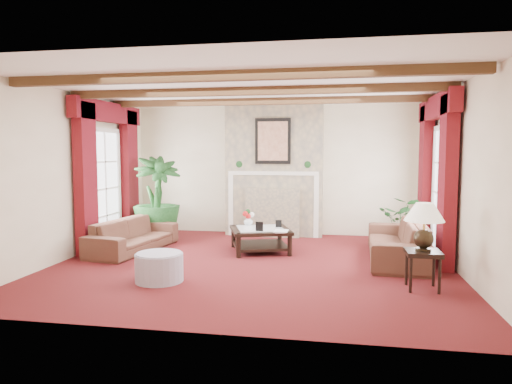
% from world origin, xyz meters
% --- Properties ---
extents(floor, '(6.00, 6.00, 0.00)m').
position_xyz_m(floor, '(0.00, 0.00, 0.00)').
color(floor, '#4A100D').
rests_on(floor, ground).
extents(ceiling, '(6.00, 6.00, 0.00)m').
position_xyz_m(ceiling, '(0.00, 0.00, 2.70)').
color(ceiling, white).
rests_on(ceiling, floor).
extents(back_wall, '(6.00, 0.02, 2.70)m').
position_xyz_m(back_wall, '(0.00, 2.75, 1.35)').
color(back_wall, beige).
rests_on(back_wall, ground).
extents(left_wall, '(0.02, 5.50, 2.70)m').
position_xyz_m(left_wall, '(-3.00, 0.00, 1.35)').
color(left_wall, beige).
rests_on(left_wall, ground).
extents(right_wall, '(0.02, 5.50, 2.70)m').
position_xyz_m(right_wall, '(3.00, 0.00, 1.35)').
color(right_wall, beige).
rests_on(right_wall, ground).
extents(ceiling_beams, '(6.00, 3.00, 0.12)m').
position_xyz_m(ceiling_beams, '(0.00, 0.00, 2.64)').
color(ceiling_beams, '#3B2312').
rests_on(ceiling_beams, ceiling).
extents(fireplace, '(2.00, 0.52, 2.70)m').
position_xyz_m(fireplace, '(0.00, 2.55, 2.70)').
color(fireplace, tan).
rests_on(fireplace, ground).
extents(french_door_left, '(0.10, 1.10, 2.16)m').
position_xyz_m(french_door_left, '(-2.97, 1.00, 2.13)').
color(french_door_left, white).
rests_on(french_door_left, ground).
extents(french_door_right, '(0.10, 1.10, 2.16)m').
position_xyz_m(french_door_right, '(2.97, 1.00, 2.13)').
color(french_door_right, white).
rests_on(french_door_right, ground).
extents(curtains_left, '(0.20, 2.40, 2.55)m').
position_xyz_m(curtains_left, '(-2.86, 1.00, 2.55)').
color(curtains_left, '#4F0A17').
rests_on(curtains_left, ground).
extents(curtains_right, '(0.20, 2.40, 2.55)m').
position_xyz_m(curtains_right, '(2.86, 1.00, 2.55)').
color(curtains_right, '#4F0A17').
rests_on(curtains_right, ground).
extents(sofa_left, '(2.07, 1.15, 0.74)m').
position_xyz_m(sofa_left, '(-2.22, 0.58, 0.37)').
color(sofa_left, '#340E14').
rests_on(sofa_left, ground).
extents(sofa_right, '(2.23, 0.87, 0.84)m').
position_xyz_m(sofa_right, '(2.23, 0.66, 0.42)').
color(sofa_right, '#340E14').
rests_on(sofa_right, ground).
extents(potted_palm, '(2.54, 2.56, 0.93)m').
position_xyz_m(potted_palm, '(-2.24, 1.72, 0.46)').
color(potted_palm, black).
rests_on(potted_palm, ground).
extents(small_plant, '(1.55, 1.57, 0.71)m').
position_xyz_m(small_plant, '(2.50, 1.82, 0.36)').
color(small_plant, black).
rests_on(small_plant, ground).
extents(coffee_table, '(1.24, 1.24, 0.40)m').
position_xyz_m(coffee_table, '(-0.02, 0.91, 0.20)').
color(coffee_table, black).
rests_on(coffee_table, ground).
extents(side_table, '(0.51, 0.51, 0.50)m').
position_xyz_m(side_table, '(2.35, -0.92, 0.25)').
color(side_table, black).
rests_on(side_table, ground).
extents(ottoman, '(0.64, 0.64, 0.37)m').
position_xyz_m(ottoman, '(-1.06, -1.14, 0.19)').
color(ottoman, '#928A9D').
rests_on(ottoman, ground).
extents(table_lamp, '(0.49, 0.49, 0.62)m').
position_xyz_m(table_lamp, '(2.35, -0.92, 0.81)').
color(table_lamp, black).
rests_on(table_lamp, side_table).
extents(flower_vase, '(0.28, 0.28, 0.17)m').
position_xyz_m(flower_vase, '(-0.30, 1.22, 0.49)').
color(flower_vase, silver).
rests_on(flower_vase, coffee_table).
extents(book, '(0.23, 0.04, 0.31)m').
position_xyz_m(book, '(0.26, 0.64, 0.56)').
color(book, black).
rests_on(book, coffee_table).
extents(photo_frame_a, '(0.13, 0.03, 0.17)m').
position_xyz_m(photo_frame_a, '(0.01, 0.60, 0.49)').
color(photo_frame_a, black).
rests_on(photo_frame_a, coffee_table).
extents(photo_frame_b, '(0.11, 0.04, 0.14)m').
position_xyz_m(photo_frame_b, '(0.28, 1.05, 0.47)').
color(photo_frame_b, black).
rests_on(photo_frame_b, coffee_table).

